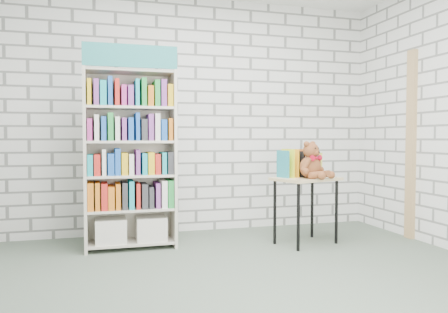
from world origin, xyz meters
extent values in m
plane|color=#4E5C4D|center=(0.00, 0.00, 0.00)|extent=(4.50, 4.50, 0.00)
cube|color=silver|center=(0.00, 2.00, 1.40)|extent=(4.50, 0.02, 2.80)
cube|color=beige|center=(-1.26, 1.35, 0.91)|extent=(0.03, 0.35, 1.81)
cube|color=beige|center=(-0.38, 1.35, 0.91)|extent=(0.03, 0.35, 1.81)
cube|color=beige|center=(-0.82, 1.52, 0.91)|extent=(0.91, 0.02, 1.81)
cube|color=teal|center=(-0.82, 1.18, 1.92)|extent=(0.91, 0.02, 0.22)
cube|color=beige|center=(-0.82, 1.35, 0.06)|extent=(0.85, 0.33, 0.03)
cube|color=beige|center=(-0.82, 1.35, 0.40)|extent=(0.85, 0.33, 0.03)
cube|color=beige|center=(-0.82, 1.35, 0.74)|extent=(0.85, 0.33, 0.03)
cube|color=beige|center=(-0.82, 1.35, 1.09)|extent=(0.85, 0.33, 0.03)
cube|color=beige|center=(-0.82, 1.35, 1.43)|extent=(0.85, 0.33, 0.03)
cube|color=beige|center=(-0.82, 1.35, 1.79)|extent=(0.85, 0.33, 0.03)
cube|color=silver|center=(-1.02, 1.35, 0.19)|extent=(0.30, 0.29, 0.24)
cube|color=silver|center=(-0.62, 1.35, 0.19)|extent=(0.30, 0.29, 0.24)
cube|color=green|center=(-0.82, 1.34, 0.54)|extent=(0.85, 0.29, 0.24)
cube|color=orange|center=(-0.82, 1.34, 0.88)|extent=(0.85, 0.29, 0.24)
cube|color=#BF338C|center=(-0.82, 1.34, 1.22)|extent=(0.85, 0.29, 0.24)
cube|color=#19A5B2|center=(-0.82, 1.34, 1.56)|extent=(0.85, 0.29, 0.24)
cube|color=tan|center=(0.98, 1.03, 0.69)|extent=(0.77, 0.64, 0.03)
cylinder|color=black|center=(0.77, 0.78, 0.34)|extent=(0.03, 0.03, 0.68)
cylinder|color=black|center=(0.66, 1.11, 0.34)|extent=(0.03, 0.03, 0.68)
cylinder|color=black|center=(1.30, 0.95, 0.34)|extent=(0.03, 0.03, 0.68)
cylinder|color=black|center=(1.19, 1.29, 0.34)|extent=(0.03, 0.03, 0.68)
cylinder|color=black|center=(0.78, 0.79, 0.71)|extent=(0.04, 0.04, 0.01)
cylinder|color=black|center=(1.29, 0.96, 0.71)|extent=(0.04, 0.04, 0.01)
cube|color=teal|center=(0.74, 1.06, 0.84)|extent=(0.08, 0.20, 0.27)
cube|color=yellow|center=(0.80, 1.08, 0.84)|extent=(0.08, 0.20, 0.27)
cube|color=#FFB01B|center=(0.86, 1.10, 0.84)|extent=(0.08, 0.20, 0.27)
cube|color=black|center=(0.92, 1.12, 0.84)|extent=(0.08, 0.20, 0.27)
cube|color=white|center=(0.98, 1.14, 0.84)|extent=(0.08, 0.20, 0.27)
cube|color=#BF5821|center=(1.04, 1.16, 0.84)|extent=(0.08, 0.20, 0.27)
cube|color=teal|center=(1.10, 1.18, 0.84)|extent=(0.08, 0.20, 0.27)
cube|color=#D0D045|center=(1.16, 1.21, 0.84)|extent=(0.08, 0.20, 0.27)
ellipsoid|color=maroon|center=(0.99, 0.95, 0.82)|extent=(0.23, 0.19, 0.23)
sphere|color=maroon|center=(0.99, 0.95, 1.00)|extent=(0.16, 0.16, 0.16)
sphere|color=maroon|center=(0.93, 0.93, 1.06)|extent=(0.06, 0.06, 0.06)
sphere|color=maroon|center=(1.04, 0.99, 1.06)|extent=(0.06, 0.06, 0.06)
sphere|color=maroon|center=(1.03, 0.89, 0.98)|extent=(0.07, 0.07, 0.07)
sphere|color=black|center=(1.00, 0.87, 1.02)|extent=(0.02, 0.02, 0.02)
sphere|color=black|center=(1.05, 0.90, 1.02)|extent=(0.02, 0.02, 0.02)
sphere|color=black|center=(1.04, 0.87, 0.98)|extent=(0.02, 0.02, 0.02)
cylinder|color=maroon|center=(0.90, 0.87, 0.86)|extent=(0.14, 0.08, 0.16)
cylinder|color=maroon|center=(1.10, 0.99, 0.86)|extent=(0.11, 0.13, 0.16)
sphere|color=maroon|center=(0.88, 0.84, 0.79)|extent=(0.07, 0.07, 0.07)
sphere|color=maroon|center=(1.14, 1.00, 0.79)|extent=(0.07, 0.07, 0.07)
cylinder|color=maroon|center=(0.99, 0.82, 0.75)|extent=(0.18, 0.16, 0.09)
cylinder|color=maroon|center=(1.11, 0.89, 0.75)|extent=(0.11, 0.18, 0.09)
sphere|color=maroon|center=(1.01, 0.74, 0.75)|extent=(0.08, 0.08, 0.08)
sphere|color=maroon|center=(1.17, 0.84, 0.75)|extent=(0.08, 0.08, 0.08)
cone|color=red|center=(0.99, 0.87, 0.92)|extent=(0.09, 0.09, 0.06)
cone|color=red|center=(1.06, 0.91, 0.92)|extent=(0.09, 0.09, 0.06)
sphere|color=red|center=(1.03, 0.89, 0.92)|extent=(0.03, 0.03, 0.03)
cube|color=tan|center=(2.23, 0.95, 1.05)|extent=(0.05, 0.12, 2.10)
camera|label=1|loc=(-1.11, -3.16, 1.13)|focal=35.00mm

